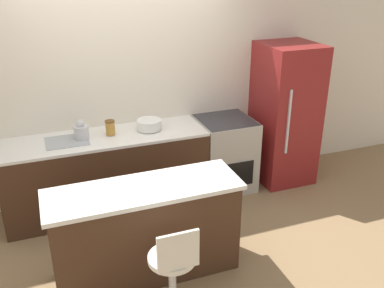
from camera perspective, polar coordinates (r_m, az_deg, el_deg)
name	(u,v)px	position (r m, az deg, el deg)	size (l,w,h in m)	color
ground_plane	(146,216)	(4.89, -6.21, -9.56)	(14.00, 14.00, 0.00)	#8E704C
wall_back	(125,88)	(4.97, -8.94, 7.41)	(8.00, 0.06, 2.60)	silver
back_counter	(107,173)	(4.91, -11.24, -3.78)	(2.22, 0.65, 0.89)	#422819
kitchen_island	(146,231)	(3.89, -6.17, -11.44)	(1.68, 0.55, 0.89)	#422819
oven_range	(225,153)	(5.28, 4.36, -1.27)	(0.65, 0.66, 0.89)	#B7B2A8
refrigerator	(285,114)	(5.46, 12.28, 3.92)	(0.66, 0.73, 1.74)	maroon
stool_chair	(173,275)	(3.42, -2.49, -17.02)	(0.37, 0.37, 0.91)	#B7B7BC
kettle	(81,131)	(4.69, -14.55, 1.72)	(0.16, 0.16, 0.21)	silver
mixing_bowl	(149,124)	(4.81, -5.73, 2.61)	(0.27, 0.27, 0.11)	white
canister_jar	(110,127)	(4.72, -10.86, 2.19)	(0.11, 0.11, 0.16)	#B77F33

